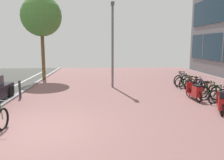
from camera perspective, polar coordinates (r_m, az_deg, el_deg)
ground at (r=7.80m, az=-7.41°, el=-12.14°), size 21.00×40.00×0.13m
bicycle_rack_02 at (r=12.09m, az=24.48°, el=-3.59°), size 1.20×0.59×0.94m
bicycle_rack_03 at (r=12.58m, az=22.91°, el=-2.96°), size 1.36×0.47×0.98m
bicycle_rack_04 at (r=13.19m, az=22.49°, el=-2.47°), size 1.24×0.60×0.94m
bicycle_rack_05 at (r=13.63m, az=20.47°, el=-1.99°), size 1.26×0.54×0.96m
bicycle_rack_06 at (r=14.25m, az=20.23°, el=-1.49°), size 1.24×0.76×0.99m
bicycle_rack_07 at (r=14.80m, az=19.32°, el=-1.13°), size 1.27×0.49×0.94m
bicycle_rack_08 at (r=15.29m, az=17.89°, el=-0.78°), size 1.22×0.51×0.92m
bicycle_rack_09 at (r=15.85m, az=17.11°, el=-0.38°), size 1.28×0.49×0.96m
bicycle_rack_10 at (r=16.44m, az=16.68°, el=0.02°), size 1.32×0.66×1.02m
scooter_near at (r=10.38m, az=25.33°, el=-4.94°), size 0.96×1.67×0.99m
scooter_mid at (r=12.28m, az=19.63°, el=-2.68°), size 0.52×1.83×0.84m
lamp_post at (r=14.83m, az=0.13°, el=9.62°), size 0.20×0.52×5.31m
street_tree at (r=18.99m, az=-16.92°, el=14.71°), size 3.06×3.06×6.39m
bollard_far at (r=12.89m, az=-21.64°, el=-2.11°), size 0.12×0.12×0.91m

